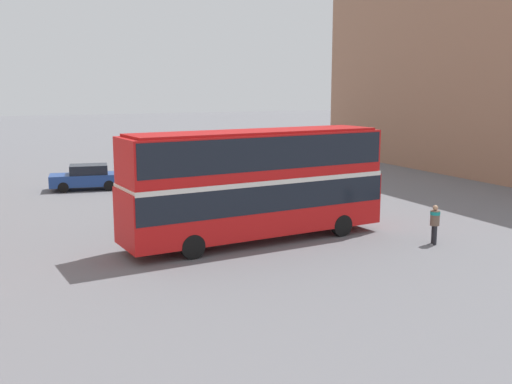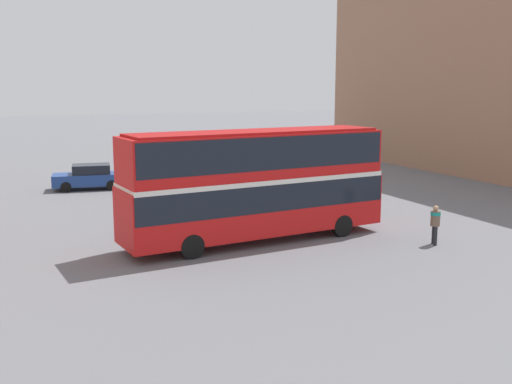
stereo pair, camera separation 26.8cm
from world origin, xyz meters
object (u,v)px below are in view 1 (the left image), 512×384
pedestrian_foreground (435,220)px  parked_car_kerb_near (249,163)px  double_decker_bus (256,179)px  parked_car_kerb_far (87,177)px

pedestrian_foreground → parked_car_kerb_near: (1.19, 22.01, -0.23)m
double_decker_bus → parked_car_kerb_near: 20.12m
pedestrian_foreground → parked_car_kerb_near: 22.05m
double_decker_bus → parked_car_kerb_far: double_decker_bus is taller
pedestrian_foreground → parked_car_kerb_far: size_ratio=0.35×
double_decker_bus → parked_car_kerb_far: 16.89m
double_decker_bus → parked_car_kerb_near: bearing=61.8°
pedestrian_foreground → parked_car_kerb_near: pedestrian_foreground is taller
double_decker_bus → parked_car_kerb_near: size_ratio=2.52×
double_decker_bus → pedestrian_foreground: bearing=-33.9°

